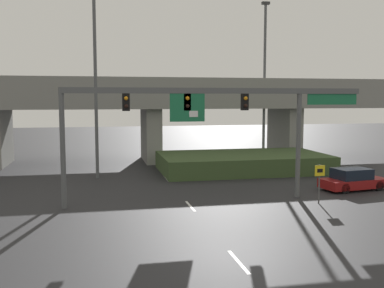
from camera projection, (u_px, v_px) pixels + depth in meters
name	position (u px, v px, depth m)	size (l,w,h in m)	color
ground_plane	(235.00, 258.00, 16.69)	(160.00, 160.00, 0.00)	#262628
lane_markings	(177.00, 190.00, 28.87)	(0.14, 45.56, 0.01)	silver
signal_gantry	(209.00, 109.00, 25.28)	(17.40, 0.44, 6.49)	#515456
speed_limit_sign	(319.00, 178.00, 25.15)	(0.60, 0.11, 2.23)	#4C4C4C
highway_light_pole_near	(264.00, 79.00, 40.92)	(0.70, 0.36, 14.53)	#515456
highway_light_pole_far	(95.00, 53.00, 32.40)	(0.70, 0.36, 17.61)	#515456
overpass_bridge	(151.00, 104.00, 41.99)	(47.52, 7.14, 7.73)	gray
grass_embankment	(242.00, 162.00, 36.65)	(13.35, 7.40, 1.39)	#384C28
parked_sedan_near_right	(353.00, 180.00, 29.04)	(4.48, 2.43, 1.41)	maroon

